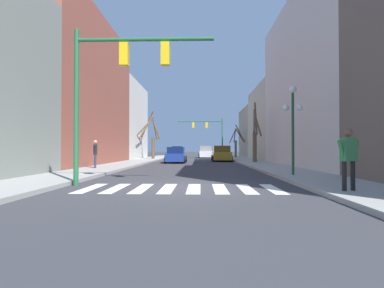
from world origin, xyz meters
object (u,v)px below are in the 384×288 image
Objects in this scene: pedestrian_crossing_street at (348,154)px; street_tree_right_mid at (151,137)px; street_lamp_right_corner at (293,111)px; car_parked_left_mid at (176,155)px; car_parked_left_near at (177,152)px; street_tree_right_far at (237,142)px; traffic_signal_far at (209,129)px; street_tree_left_mid at (255,137)px; pedestrian_on_right_sidewalk at (95,151)px; car_parked_right_near at (221,154)px; traffic_signal_near at (115,74)px; car_driving_toward_lane at (206,152)px.

pedestrian_crossing_street is 29.94m from street_tree_right_mid.
street_lamp_right_corner is 16.65m from car_parked_left_mid.
street_tree_right_far is at bearing -119.44° from car_parked_left_near.
traffic_signal_far is 11.21m from street_tree_right_mid.
traffic_signal_far reaches higher than street_lamp_right_corner.
street_tree_left_mid reaches higher than street_lamp_right_corner.
street_tree_left_mid is (11.74, 8.63, 1.26)m from pedestrian_on_right_sidewalk.
car_parked_right_near is 0.88× the size of street_tree_left_mid.
street_lamp_right_corner is at bearing 71.01° from pedestrian_crossing_street.
street_lamp_right_corner is 12.20m from pedestrian_on_right_sidewalk.
traffic_signal_near reaches higher than pedestrian_crossing_street.
car_driving_toward_lane is at bearing 165.38° from street_tree_right_far.
street_lamp_right_corner reaches higher than car_parked_left_mid.
street_lamp_right_corner reaches higher than pedestrian_crossing_street.
street_tree_left_mid reaches higher than car_parked_left_near.
traffic_signal_far is at bearing -121.76° from car_parked_left_near.
street_tree_left_mid is (0.65, 13.32, -0.68)m from street_lamp_right_corner.
pedestrian_on_right_sidewalk is at bearing -116.15° from street_tree_right_far.
traffic_signal_near is 33.31m from street_tree_right_far.
car_driving_toward_lane is at bearing -123.16° from traffic_signal_far.
traffic_signal_far is at bearing 167.04° from car_parked_left_mid.
street_tree_left_mid is at bearing 77.02° from car_parked_left_mid.
car_parked_right_near is 2.69× the size of pedestrian_crossing_street.
street_tree_right_far is at bearing 89.33° from street_tree_left_mid.
traffic_signal_near is 1.31× the size of car_parked_left_mid.
car_parked_right_near is at bearing -171.89° from car_driving_toward_lane.
traffic_signal_near reaches higher than car_parked_left_near.
car_parked_left_mid is 2.46× the size of pedestrian_crossing_street.
street_tree_right_mid is at bearing 114.92° from street_lamp_right_corner.
car_parked_left_near is 11.84m from street_tree_right_mid.
car_parked_left_near is at bearing 148.24° from traffic_signal_far.
traffic_signal_near is at bearing -173.13° from pedestrian_on_right_sidewalk.
street_tree_right_far is 0.85× the size of street_tree_left_mid.
pedestrian_crossing_street is at bearing 18.21° from car_parked_left_mid.
pedestrian_on_right_sidewalk reaches higher than car_parked_left_mid.
street_tree_right_mid is at bearing 137.34° from car_driving_toward_lane.
car_parked_left_mid is at bearing -175.81° from car_parked_left_near.
pedestrian_crossing_street is (3.05, -36.29, -3.07)m from traffic_signal_far.
traffic_signal_near is 33.74m from car_driving_toward_lane.
car_parked_left_mid is at bearing 114.18° from street_lamp_right_corner.
street_tree_right_far is 15.66m from street_tree_left_mid.
street_tree_left_mid is at bearing 63.64° from traffic_signal_near.
street_lamp_right_corner is 0.71× the size of street_tree_right_mid.
car_parked_left_near is 29.50m from pedestrian_on_right_sidewalk.
pedestrian_on_right_sidewalk is at bearing 147.86° from car_parked_right_near.
car_parked_left_near is 0.79× the size of street_tree_right_mid.
street_tree_left_mid is (-0.18, -15.65, 0.15)m from street_tree_right_far.
street_tree_right_mid is at bearing -19.19° from pedestrian_on_right_sidewalk.
traffic_signal_far is 1.53× the size of car_parked_left_mid.
traffic_signal_far is 1.45× the size of street_tree_right_far.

